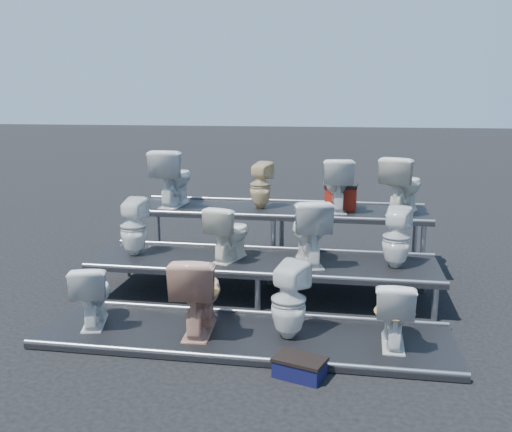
% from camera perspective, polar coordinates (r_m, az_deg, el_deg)
% --- Properties ---
extents(ground, '(80.00, 80.00, 0.00)m').
position_cam_1_polar(ground, '(7.17, 0.81, -8.03)').
color(ground, black).
rests_on(ground, ground).
extents(tier_front, '(4.20, 1.20, 0.06)m').
position_cam_1_polar(tier_front, '(5.97, -1.13, -11.96)').
color(tier_front, black).
rests_on(tier_front, ground).
extents(tier_mid, '(4.20, 1.20, 0.46)m').
position_cam_1_polar(tier_mid, '(7.09, 0.81, -6.28)').
color(tier_mid, black).
rests_on(tier_mid, ground).
extents(tier_back, '(4.20, 1.20, 0.86)m').
position_cam_1_polar(tier_back, '(8.28, 2.18, -2.18)').
color(tier_back, black).
rests_on(tier_back, ground).
extents(toilet_0, '(0.53, 0.73, 0.67)m').
position_cam_1_polar(toilet_0, '(6.33, -16.03, -7.48)').
color(toilet_0, silver).
rests_on(toilet_0, tier_front).
extents(toilet_1, '(0.51, 0.84, 0.82)m').
position_cam_1_polar(toilet_1, '(5.91, -5.80, -7.66)').
color(toilet_1, tan).
rests_on(toilet_1, tier_front).
extents(toilet_2, '(0.46, 0.47, 0.78)m').
position_cam_1_polar(toilet_2, '(5.75, 3.30, -8.40)').
color(toilet_2, silver).
rests_on(toilet_2, tier_front).
extents(toilet_3, '(0.39, 0.66, 0.67)m').
position_cam_1_polar(toilet_3, '(5.76, 13.61, -9.31)').
color(toilet_3, silver).
rests_on(toilet_3, tier_front).
extents(toilet_4, '(0.36, 0.36, 0.73)m').
position_cam_1_polar(toilet_4, '(7.37, -12.16, -1.06)').
color(toilet_4, silver).
rests_on(toilet_4, tier_mid).
extents(toilet_5, '(0.56, 0.75, 0.68)m').
position_cam_1_polar(toilet_5, '(7.01, -2.69, -1.66)').
color(toilet_5, white).
rests_on(toilet_5, tier_mid).
extents(toilet_6, '(0.63, 0.87, 0.80)m').
position_cam_1_polar(toilet_6, '(6.86, 5.34, -1.49)').
color(toilet_6, silver).
rests_on(toilet_6, tier_mid).
extents(toilet_7, '(0.40, 0.41, 0.72)m').
position_cam_1_polar(toilet_7, '(6.88, 13.86, -2.10)').
color(toilet_7, silver).
rests_on(toilet_7, tier_mid).
extents(toilet_8, '(0.51, 0.84, 0.83)m').
position_cam_1_polar(toilet_8, '(8.45, -8.30, 3.84)').
color(toilet_8, silver).
rests_on(toilet_8, tier_back).
extents(toilet_9, '(0.39, 0.39, 0.67)m').
position_cam_1_polar(toilet_9, '(8.16, 0.46, 3.10)').
color(toilet_9, '#CFB785').
rests_on(toilet_9, tier_back).
extents(toilet_10, '(0.51, 0.78, 0.75)m').
position_cam_1_polar(toilet_10, '(8.06, 8.03, 3.16)').
color(toilet_10, silver).
rests_on(toilet_10, tier_back).
extents(toilet_11, '(0.72, 0.88, 0.79)m').
position_cam_1_polar(toilet_11, '(8.08, 14.47, 3.06)').
color(toilet_11, white).
rests_on(toilet_11, tier_back).
extents(red_crate, '(0.45, 0.37, 0.31)m').
position_cam_1_polar(red_crate, '(8.22, 8.48, 1.77)').
color(red_crate, '#A01E11').
rests_on(red_crate, tier_back).
extents(step_stool, '(0.49, 0.38, 0.15)m').
position_cam_1_polar(step_stool, '(5.24, 4.39, -15.00)').
color(step_stool, black).
rests_on(step_stool, ground).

